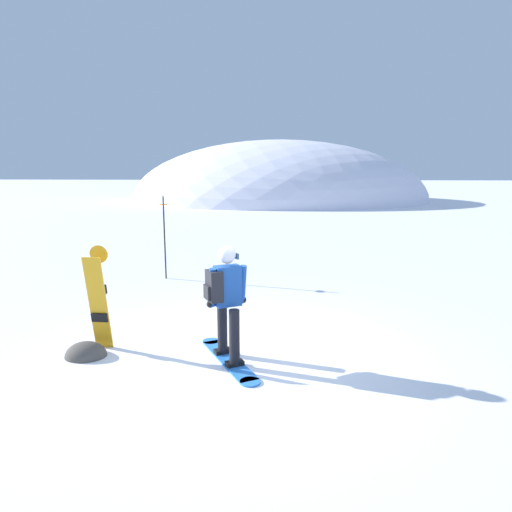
% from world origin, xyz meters
% --- Properties ---
extents(ground_plane, '(300.00, 300.00, 0.00)m').
position_xyz_m(ground_plane, '(0.00, 0.00, 0.00)').
color(ground_plane, white).
extents(ridge_peak_main, '(28.38, 25.54, 11.56)m').
position_xyz_m(ridge_peak_main, '(-1.42, 37.99, 0.00)').
color(ridge_peak_main, white).
rests_on(ridge_peak_main, ground).
extents(snowboarder_main, '(1.08, 1.62, 1.71)m').
position_xyz_m(snowboarder_main, '(-0.20, -0.27, 0.92)').
color(snowboarder_main, blue).
rests_on(snowboarder_main, ground).
extents(spare_snowboard, '(0.28, 0.31, 1.64)m').
position_xyz_m(spare_snowboard, '(-2.21, -0.05, 0.83)').
color(spare_snowboard, orange).
rests_on(spare_snowboard, ground).
extents(piste_marker_near, '(0.20, 0.20, 2.18)m').
position_xyz_m(piste_marker_near, '(-2.62, 4.63, 1.23)').
color(piste_marker_near, black).
rests_on(piste_marker_near, ground).
extents(rock_dark, '(0.62, 0.53, 0.44)m').
position_xyz_m(rock_dark, '(-2.34, -0.32, 0.00)').
color(rock_dark, '#4C4742').
rests_on(rock_dark, ground).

